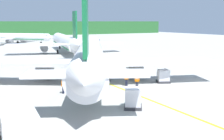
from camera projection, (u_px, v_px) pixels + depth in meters
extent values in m
cube|color=#A8A8A3|center=(74.00, 54.00, 73.63)|extent=(240.00, 320.00, 0.20)
cube|color=#28602D|center=(6.00, 29.00, 161.89)|extent=(216.00, 6.00, 8.44)
cylinder|color=white|center=(90.00, 55.00, 40.28)|extent=(19.27, 33.99, 3.80)
cone|color=white|center=(92.00, 45.00, 59.17)|extent=(4.30, 3.74, 3.61)
cone|color=white|center=(85.00, 81.00, 20.93)|extent=(4.31, 4.30, 3.23)
cube|color=#192333|center=(92.00, 41.00, 56.86)|extent=(3.96, 3.58, 0.60)
cube|color=white|center=(22.00, 63.00, 37.92)|extent=(16.10, 12.57, 0.50)
cylinder|color=slate|center=(45.00, 69.00, 40.04)|extent=(3.38, 3.84, 2.20)
cube|color=white|center=(156.00, 61.00, 38.93)|extent=(16.67, 10.01, 0.50)
cylinder|color=slate|center=(135.00, 68.00, 40.76)|extent=(3.38, 3.84, 2.20)
cube|color=#19723F|center=(85.00, 17.00, 23.17)|extent=(2.26, 4.11, 6.50)
cube|color=white|center=(86.00, 74.00, 23.98)|extent=(10.75, 7.45, 0.24)
cube|color=#19723F|center=(90.00, 63.00, 40.46)|extent=(17.51, 30.68, 0.36)
cylinder|color=black|center=(92.00, 62.00, 54.24)|extent=(0.80, 1.14, 1.10)
cylinder|color=gray|center=(92.00, 58.00, 54.11)|extent=(0.20, 0.20, 0.50)
cylinder|color=black|center=(71.00, 78.00, 39.16)|extent=(0.80, 1.14, 1.10)
cylinder|color=gray|center=(71.00, 72.00, 39.02)|extent=(0.20, 0.20, 0.50)
cylinder|color=black|center=(109.00, 78.00, 39.45)|extent=(0.80, 1.14, 1.10)
cylinder|color=gray|center=(109.00, 72.00, 39.31)|extent=(0.20, 0.20, 0.50)
cylinder|color=white|center=(65.00, 41.00, 75.33)|extent=(9.70, 31.74, 3.35)
cone|color=white|center=(58.00, 38.00, 91.21)|extent=(3.54, 2.71, 3.18)
cone|color=white|center=(78.00, 45.00, 59.06)|extent=(3.36, 3.34, 2.85)
cube|color=#192333|center=(58.00, 36.00, 89.27)|extent=(3.22, 2.65, 0.53)
cube|color=white|center=(35.00, 45.00, 71.36)|extent=(14.72, 8.31, 0.44)
cylinder|color=slate|center=(44.00, 48.00, 73.75)|extent=(2.47, 3.15, 1.94)
cube|color=white|center=(96.00, 43.00, 76.19)|extent=(14.45, 5.60, 0.44)
cylinder|color=slate|center=(86.00, 47.00, 77.13)|extent=(2.47, 3.15, 1.94)
cube|color=#19723F|center=(75.00, 25.00, 60.91)|extent=(1.10, 3.86, 5.73)
cube|color=white|center=(75.00, 44.00, 61.62)|extent=(9.54, 4.62, 0.21)
cube|color=#19723F|center=(65.00, 45.00, 75.49)|extent=(8.90, 28.60, 0.32)
cylinder|color=black|center=(60.00, 47.00, 87.09)|extent=(0.50, 1.01, 0.97)
cylinder|color=gray|center=(60.00, 45.00, 86.97)|extent=(0.18, 0.18, 0.44)
cylinder|color=black|center=(58.00, 52.00, 73.84)|extent=(0.50, 1.01, 0.97)
cylinder|color=gray|center=(58.00, 49.00, 73.72)|extent=(0.18, 0.18, 0.44)
cylinder|color=black|center=(75.00, 51.00, 75.22)|extent=(0.50, 1.01, 0.97)
cylinder|color=gray|center=(75.00, 49.00, 75.10)|extent=(0.18, 0.18, 0.44)
cylinder|color=white|center=(17.00, 37.00, 107.09)|extent=(20.69, 20.28, 2.77)
cone|color=white|center=(51.00, 37.00, 103.55)|extent=(3.09, 3.10, 2.63)
cube|color=#192333|center=(47.00, 36.00, 103.85)|extent=(2.89, 2.90, 0.44)
cube|color=white|center=(24.00, 37.00, 113.88)|extent=(11.19, 10.13, 0.36)
cylinder|color=slate|center=(24.00, 40.00, 111.80)|extent=(2.79, 2.77, 1.60)
cube|color=white|center=(3.00, 39.00, 101.21)|extent=(9.96, 11.31, 0.36)
cylinder|color=slate|center=(10.00, 41.00, 102.92)|extent=(2.79, 2.77, 1.60)
cube|color=#19723F|center=(17.00, 39.00, 107.22)|extent=(18.72, 18.35, 0.26)
cylinder|color=black|center=(41.00, 43.00, 104.93)|extent=(0.75, 0.74, 0.80)
cylinder|color=gray|center=(41.00, 41.00, 104.83)|extent=(0.15, 0.15, 0.36)
cylinder|color=black|center=(18.00, 42.00, 109.54)|extent=(0.75, 0.74, 0.80)
cylinder|color=gray|center=(18.00, 41.00, 109.44)|extent=(0.15, 0.15, 0.36)
cylinder|color=black|center=(12.00, 43.00, 105.93)|extent=(0.75, 0.74, 0.80)
cylinder|color=gray|center=(12.00, 41.00, 105.83)|extent=(0.15, 0.15, 0.36)
cylinder|color=silver|center=(40.00, 31.00, 183.52)|extent=(6.17, 21.82, 2.30)
cone|color=silver|center=(42.00, 32.00, 172.70)|extent=(2.41, 1.82, 2.18)
cone|color=silver|center=(39.00, 30.00, 194.52)|extent=(2.27, 2.25, 1.95)
cube|color=#192333|center=(42.00, 31.00, 173.85)|extent=(2.18, 1.78, 0.36)
cube|color=silver|center=(49.00, 32.00, 186.49)|extent=(10.10, 5.51, 0.30)
cylinder|color=slate|center=(46.00, 33.00, 185.06)|extent=(1.66, 2.14, 1.33)
cube|color=silver|center=(31.00, 32.00, 182.93)|extent=(9.87, 3.63, 0.30)
cylinder|color=slate|center=(34.00, 33.00, 182.58)|extent=(1.66, 2.14, 1.33)
cube|color=#F2B20C|center=(39.00, 26.00, 192.28)|extent=(0.69, 2.66, 3.93)
cube|color=silver|center=(39.00, 30.00, 192.77)|extent=(6.53, 3.03, 0.15)
cube|color=#F2B20C|center=(40.00, 32.00, 183.62)|extent=(5.66, 19.66, 0.22)
cylinder|color=black|center=(42.00, 34.00, 176.11)|extent=(0.33, 0.69, 0.67)
cylinder|color=gray|center=(42.00, 34.00, 176.03)|extent=(0.12, 0.12, 0.30)
cylinder|color=black|center=(43.00, 34.00, 185.17)|extent=(0.33, 0.69, 0.67)
cylinder|color=gray|center=(43.00, 33.00, 185.09)|extent=(0.12, 0.12, 0.30)
cylinder|color=black|center=(38.00, 34.00, 184.16)|extent=(0.33, 0.69, 0.67)
cylinder|color=gray|center=(38.00, 33.00, 184.08)|extent=(0.12, 0.12, 0.30)
cube|color=white|center=(14.00, 111.00, 21.69)|extent=(2.36, 2.00, 1.80)
cube|color=#192333|center=(13.00, 103.00, 22.40)|extent=(1.85, 0.26, 0.94)
cube|color=white|center=(18.00, 124.00, 18.76)|extent=(2.64, 4.88, 1.94)
cube|color=#262628|center=(18.00, 134.00, 19.74)|extent=(2.15, 6.61, 0.16)
cylinder|color=black|center=(0.00, 127.00, 21.16)|extent=(0.36, 0.92, 0.90)
cylinder|color=black|center=(30.00, 123.00, 22.04)|extent=(0.36, 0.92, 0.90)
cylinder|color=black|center=(36.00, 137.00, 19.38)|extent=(0.36, 0.92, 0.90)
cube|color=#333338|center=(133.00, 107.00, 27.22)|extent=(2.35, 2.35, 0.30)
cube|color=silver|center=(133.00, 97.00, 27.05)|extent=(2.07, 2.07, 1.68)
cube|color=silver|center=(133.00, 89.00, 27.44)|extent=(1.59, 1.36, 0.55)
cube|color=#333338|center=(163.00, 81.00, 38.79)|extent=(2.23, 2.23, 0.30)
cube|color=silver|center=(163.00, 75.00, 38.65)|extent=(1.97, 1.97, 1.46)
cube|color=silver|center=(167.00, 71.00, 38.59)|extent=(1.19, 1.61, 0.55)
cylinder|color=#191E33|center=(73.00, 88.00, 33.87)|extent=(0.14, 0.14, 0.86)
cylinder|color=#191E33|center=(72.00, 87.00, 34.02)|extent=(0.14, 0.14, 0.86)
cube|color=#CCE519|center=(72.00, 82.00, 33.82)|extent=(0.23, 0.44, 0.64)
cube|color=silver|center=(72.00, 81.00, 33.81)|extent=(0.24, 0.45, 0.06)
sphere|color=tan|center=(72.00, 78.00, 33.74)|extent=(0.23, 0.23, 0.23)
cylinder|color=#CCE519|center=(73.00, 82.00, 33.58)|extent=(0.09, 0.09, 0.61)
cylinder|color=#CCE519|center=(72.00, 81.00, 34.05)|extent=(0.09, 0.09, 0.61)
cylinder|color=#191E33|center=(127.00, 83.00, 36.70)|extent=(0.14, 0.14, 0.88)
cylinder|color=#191E33|center=(126.00, 83.00, 36.62)|extent=(0.14, 0.14, 0.88)
cube|color=orange|center=(126.00, 77.00, 36.53)|extent=(0.44, 0.22, 0.66)
cube|color=silver|center=(126.00, 77.00, 36.52)|extent=(0.45, 0.23, 0.06)
sphere|color=tan|center=(126.00, 73.00, 36.45)|extent=(0.24, 0.24, 0.24)
cylinder|color=orange|center=(128.00, 76.00, 36.65)|extent=(0.09, 0.09, 0.63)
cylinder|color=orange|center=(125.00, 77.00, 36.40)|extent=(0.09, 0.09, 0.63)
cylinder|color=#191E33|center=(64.00, 90.00, 32.89)|extent=(0.14, 0.14, 0.88)
cylinder|color=#191E33|center=(63.00, 90.00, 32.73)|extent=(0.14, 0.14, 0.88)
cube|color=orange|center=(63.00, 83.00, 32.68)|extent=(0.49, 0.42, 0.66)
cube|color=silver|center=(63.00, 83.00, 32.67)|extent=(0.50, 0.43, 0.06)
sphere|color=tan|center=(63.00, 80.00, 32.60)|extent=(0.24, 0.24, 0.24)
cylinder|color=orange|center=(65.00, 83.00, 32.91)|extent=(0.09, 0.09, 0.63)
cylinder|color=orange|center=(62.00, 84.00, 32.44)|extent=(0.09, 0.09, 0.63)
cylinder|color=#191E33|center=(136.00, 85.00, 35.28)|extent=(0.14, 0.14, 0.89)
cylinder|color=#191E33|center=(138.00, 85.00, 35.23)|extent=(0.14, 0.14, 0.89)
cube|color=orange|center=(137.00, 79.00, 35.12)|extent=(0.46, 0.47, 0.67)
cube|color=silver|center=(137.00, 79.00, 35.12)|extent=(0.48, 0.48, 0.06)
sphere|color=tan|center=(137.00, 75.00, 35.05)|extent=(0.24, 0.24, 0.24)
cylinder|color=orange|center=(135.00, 79.00, 35.19)|extent=(0.09, 0.09, 0.63)
cylinder|color=orange|center=(139.00, 79.00, 35.04)|extent=(0.09, 0.09, 0.63)
cube|color=yellow|center=(113.00, 85.00, 37.02)|extent=(0.30, 60.00, 0.01)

